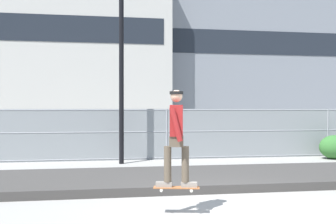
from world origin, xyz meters
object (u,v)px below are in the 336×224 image
at_px(parked_car_mid, 200,133).
at_px(shrub_left, 335,147).
at_px(parked_car_near, 31,134).
at_px(skater, 176,132).
at_px(street_lamp, 121,27).
at_px(skateboard, 176,188).

bearing_deg(parked_car_mid, shrub_left, -33.95).
bearing_deg(parked_car_near, skater, -66.47).
bearing_deg(parked_car_mid, street_lamp, -139.05).
bearing_deg(street_lamp, skater, -83.88).
bearing_deg(parked_car_near, parked_car_mid, -1.05).
height_order(skater, parked_car_near, skater).
relative_size(skater, street_lamp, 0.23).
bearing_deg(shrub_left, skater, -137.42).
height_order(street_lamp, shrub_left, street_lamp).
bearing_deg(shrub_left, parked_car_mid, 146.05).
height_order(skateboard, parked_car_mid, parked_car_mid).
relative_size(skateboard, street_lamp, 0.11).
height_order(skateboard, parked_car_near, parked_car_near).
bearing_deg(skateboard, parked_car_mid, 73.94).
distance_m(skater, shrub_left, 9.72).
relative_size(street_lamp, shrub_left, 6.59).
distance_m(skater, parked_car_mid, 9.90).
xyz_separation_m(skater, street_lamp, (-0.70, 6.52, 3.16)).
height_order(street_lamp, parked_car_near, street_lamp).
relative_size(parked_car_mid, shrub_left, 3.90).
xyz_separation_m(skater, parked_car_near, (-4.19, 9.63, -0.60)).
relative_size(parked_car_near, shrub_left, 3.96).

